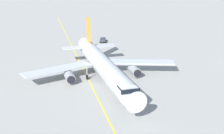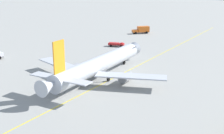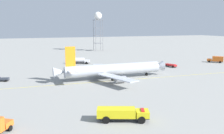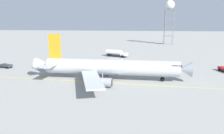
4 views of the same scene
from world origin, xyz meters
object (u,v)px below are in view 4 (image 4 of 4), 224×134
airliner_main (109,68)px  radar_tower (170,7)px  fuel_tanker_truck (116,53)px  baggage_truck_truck (6,66)px

airliner_main → radar_tower: size_ratio=1.44×
airliner_main → fuel_tanker_truck: 36.66m
airliner_main → radar_tower: bearing=75.1°
airliner_main → fuel_tanker_truck: airliner_main is taller
fuel_tanker_truck → airliner_main: bearing=-64.1°
radar_tower → fuel_tanker_truck: bearing=-26.7°
baggage_truck_truck → fuel_tanker_truck: bearing=-122.8°
baggage_truck_truck → airliner_main: bearing=-178.2°
fuel_tanker_truck → baggage_truck_truck: bearing=-118.1°
fuel_tanker_truck → baggage_truck_truck: (27.15, -32.06, -0.87)m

